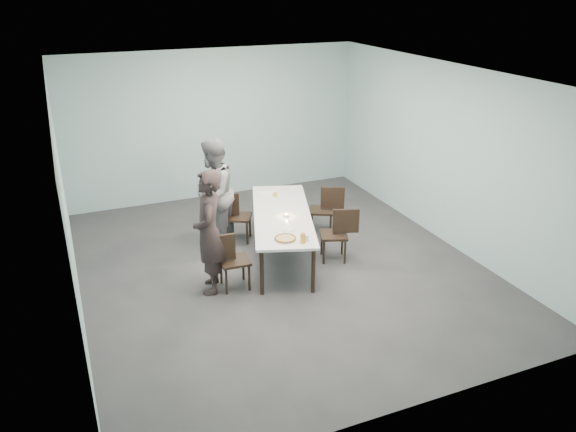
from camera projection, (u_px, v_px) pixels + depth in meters
name	position (u px, v px, depth m)	size (l,w,h in m)	color
ground	(280.00, 266.00, 8.94)	(7.00, 7.00, 0.00)	#333335
room_shell	(279.00, 143.00, 8.15)	(6.02, 7.02, 3.01)	#A0C5CA
table	(282.00, 217.00, 9.02)	(1.67, 2.75, 0.75)	white
chair_near_left	(229.00, 257.00, 8.13)	(0.62, 0.44, 0.87)	black
chair_far_left	(234.00, 213.00, 9.66)	(0.65, 0.57, 0.87)	black
chair_near_right	(339.00, 231.00, 8.98)	(0.65, 0.54, 0.87)	black
chair_far_right	(326.00, 207.00, 9.92)	(0.65, 0.56, 0.87)	black
diner_near	(209.00, 232.00, 7.93)	(0.67, 0.44, 1.84)	black
diner_far	(214.00, 193.00, 9.38)	(0.90, 0.70, 1.84)	slate
pizza	(285.00, 239.00, 8.08)	(0.34, 0.34, 0.04)	white
side_plate	(288.00, 229.00, 8.42)	(0.18, 0.18, 0.01)	white
beer_glass	(303.00, 238.00, 7.97)	(0.08, 0.08, 0.15)	gold
water_tumbler	(306.00, 238.00, 8.06)	(0.08, 0.08, 0.09)	silver
tealight	(286.00, 215.00, 8.87)	(0.06, 0.06, 0.05)	silver
amber_tumbler	(275.00, 195.00, 9.67)	(0.07, 0.07, 0.08)	gold
menu	(267.00, 193.00, 9.85)	(0.30, 0.22, 0.01)	silver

